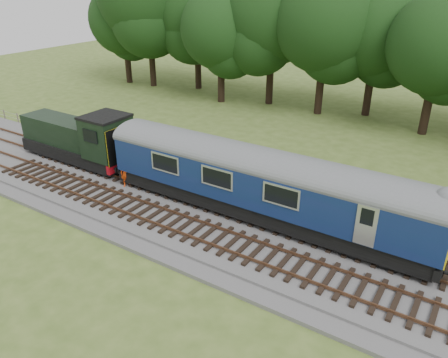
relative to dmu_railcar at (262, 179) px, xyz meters
The scene contains 9 objects.
ground 2.96m from the dmu_railcar, 87.84° to the right, with size 120.00×120.00×0.00m, color #465E22.
ballast 2.81m from the dmu_railcar, 87.84° to the right, with size 70.00×7.00×0.35m, color #4C4C4F.
track_north 2.19m from the dmu_railcar, ahead, with size 67.20×2.40×0.21m.
track_south 3.72m from the dmu_railcar, 88.99° to the right, with size 67.20×2.40×0.21m.
fence 4.05m from the dmu_railcar, 89.02° to the left, with size 64.00×0.12×1.00m, color #6B6054, non-canonical shape.
tree_line 20.76m from the dmu_railcar, 89.85° to the left, with size 70.00×8.00×18.00m, color black, non-canonical shape.
dmu_railcar is the anchor object (origin of this frame).
shunter_loco 13.94m from the dmu_railcar, behind, with size 8.91×2.60×3.38m.
worker 8.76m from the dmu_railcar, behind, with size 0.66×0.44×1.82m, color #EB420C.
Camera 1 is at (9.30, -16.56, 12.22)m, focal length 35.00 mm.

